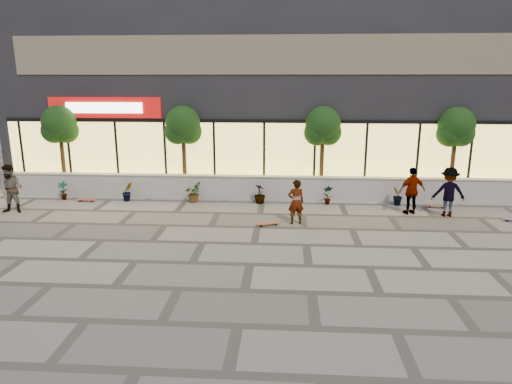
# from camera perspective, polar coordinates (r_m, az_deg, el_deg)

# --- Properties ---
(ground) EXTENTS (80.00, 80.00, 0.00)m
(ground) POSITION_cam_1_polar(r_m,az_deg,el_deg) (12.87, -0.77, -9.03)
(ground) COLOR #A39D8E
(ground) RESTS_ON ground
(planter_wall) EXTENTS (22.00, 0.42, 1.04)m
(planter_wall) POSITION_cam_1_polar(r_m,az_deg,el_deg) (19.37, 0.86, 0.53)
(planter_wall) COLOR silver
(planter_wall) RESTS_ON ground
(retail_building) EXTENTS (24.00, 9.17, 8.50)m
(retail_building) POSITION_cam_1_polar(r_m,az_deg,el_deg) (24.33, 1.57, 12.14)
(retail_building) COLOR #232328
(retail_building) RESTS_ON ground
(shrub_a) EXTENTS (0.43, 0.29, 0.81)m
(shrub_a) POSITION_cam_1_polar(r_m,az_deg,el_deg) (21.08, -22.97, 0.18)
(shrub_a) COLOR #1A3A12
(shrub_a) RESTS_ON ground
(shrub_b) EXTENTS (0.57, 0.57, 0.81)m
(shrub_b) POSITION_cam_1_polar(r_m,az_deg,el_deg) (19.98, -15.78, 0.06)
(shrub_b) COLOR #1A3A12
(shrub_b) RESTS_ON ground
(shrub_c) EXTENTS (0.68, 0.77, 0.81)m
(shrub_c) POSITION_cam_1_polar(r_m,az_deg,el_deg) (19.23, -7.88, -0.07)
(shrub_c) COLOR #1A3A12
(shrub_c) RESTS_ON ground
(shrub_d) EXTENTS (0.64, 0.64, 0.81)m
(shrub_d) POSITION_cam_1_polar(r_m,az_deg,el_deg) (18.87, 0.47, -0.21)
(shrub_d) COLOR #1A3A12
(shrub_d) RESTS_ON ground
(shrub_e) EXTENTS (0.46, 0.35, 0.81)m
(shrub_e) POSITION_cam_1_polar(r_m,az_deg,el_deg) (18.92, 8.97, -0.34)
(shrub_e) COLOR #1A3A12
(shrub_e) RESTS_ON ground
(shrub_f) EXTENTS (0.55, 0.57, 0.81)m
(shrub_f) POSITION_cam_1_polar(r_m,az_deg,el_deg) (19.38, 17.24, -0.47)
(shrub_f) COLOR #1A3A12
(shrub_f) RESTS_ON ground
(tree_west) EXTENTS (1.60, 1.50, 3.92)m
(tree_west) POSITION_cam_1_polar(r_m,az_deg,el_deg) (22.00, -23.35, 7.52)
(tree_west) COLOR #482F19
(tree_west) RESTS_ON ground
(tree_midwest) EXTENTS (1.60, 1.50, 3.92)m
(tree_midwest) POSITION_cam_1_polar(r_m,az_deg,el_deg) (20.12, -9.11, 7.98)
(tree_midwest) COLOR #482F19
(tree_midwest) RESTS_ON ground
(tree_mideast) EXTENTS (1.60, 1.50, 3.92)m
(tree_mideast) POSITION_cam_1_polar(r_m,az_deg,el_deg) (19.68, 8.36, 7.87)
(tree_mideast) COLOR #482F19
(tree_mideast) RESTS_ON ground
(tree_east) EXTENTS (1.60, 1.50, 3.92)m
(tree_east) POSITION_cam_1_polar(r_m,az_deg,el_deg) (20.84, 23.73, 7.19)
(tree_east) COLOR #482F19
(tree_east) RESTS_ON ground
(skater_center) EXTENTS (0.67, 0.52, 1.61)m
(skater_center) POSITION_cam_1_polar(r_m,az_deg,el_deg) (16.16, 5.01, -1.23)
(skater_center) COLOR silver
(skater_center) RESTS_ON ground
(skater_left) EXTENTS (0.95, 0.76, 1.88)m
(skater_left) POSITION_cam_1_polar(r_m,az_deg,el_deg) (19.76, -28.26, 0.34)
(skater_left) COLOR tan
(skater_left) RESTS_ON ground
(skater_right_near) EXTENTS (1.14, 0.71, 1.81)m
(skater_right_near) POSITION_cam_1_polar(r_m,az_deg,el_deg) (18.24, 18.92, 0.13)
(skater_right_near) COLOR silver
(skater_right_near) RESTS_ON ground
(skater_right_far) EXTENTS (1.25, 0.78, 1.86)m
(skater_right_far) POSITION_cam_1_polar(r_m,az_deg,el_deg) (18.45, 22.94, 0.01)
(skater_right_far) COLOR maroon
(skater_right_far) RESTS_ON ground
(skateboard_center) EXTENTS (0.89, 0.52, 0.10)m
(skateboard_center) POSITION_cam_1_polar(r_m,az_deg,el_deg) (16.08, 1.53, -3.93)
(skateboard_center) COLOR #9D5133
(skateboard_center) RESTS_ON ground
(skateboard_left) EXTENTS (0.80, 0.24, 0.10)m
(skateboard_left) POSITION_cam_1_polar(r_m,az_deg,el_deg) (20.47, -20.47, -0.92)
(skateboard_left) COLOR #B24321
(skateboard_left) RESTS_ON ground
(skateboard_right_near) EXTENTS (0.81, 0.34, 0.09)m
(skateboard_right_near) POSITION_cam_1_polar(r_m,az_deg,el_deg) (19.63, 21.60, -1.63)
(skateboard_right_near) COLOR brown
(skateboard_right_near) RESTS_ON ground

